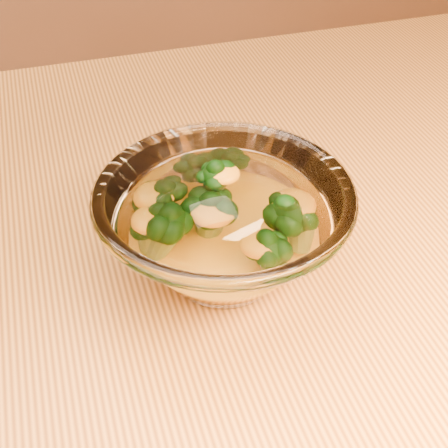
% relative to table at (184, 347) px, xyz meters
% --- Properties ---
extents(table, '(1.20, 0.80, 0.75)m').
position_rel_table_xyz_m(table, '(0.00, 0.00, 0.00)').
color(table, gold).
rests_on(table, ground).
extents(glass_bowl, '(0.19, 0.19, 0.08)m').
position_rel_table_xyz_m(glass_bowl, '(0.03, -0.01, 0.14)').
color(glass_bowl, white).
rests_on(glass_bowl, table).
extents(cheese_sauce, '(0.10, 0.10, 0.03)m').
position_rel_table_xyz_m(cheese_sauce, '(0.03, -0.01, 0.13)').
color(cheese_sauce, yellow).
rests_on(cheese_sauce, glass_bowl).
extents(broccoli_heap, '(0.13, 0.13, 0.06)m').
position_rel_table_xyz_m(broccoli_heap, '(0.03, -0.00, 0.15)').
color(broccoli_heap, black).
rests_on(broccoli_heap, cheese_sauce).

